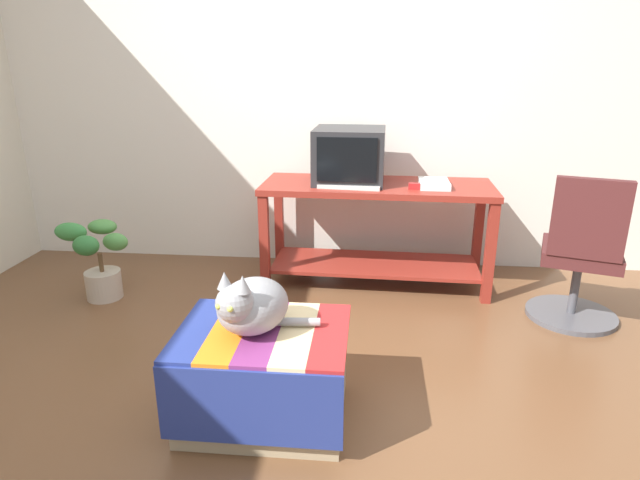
% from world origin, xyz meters
% --- Properties ---
extents(ground_plane, '(14.00, 14.00, 0.00)m').
position_xyz_m(ground_plane, '(0.00, 0.00, 0.00)').
color(ground_plane, brown).
extents(back_wall, '(8.00, 0.10, 2.60)m').
position_xyz_m(back_wall, '(0.00, 2.05, 1.30)').
color(back_wall, silver).
rests_on(back_wall, ground_plane).
extents(desk, '(1.54, 0.62, 0.70)m').
position_xyz_m(desk, '(0.37, 1.60, 0.48)').
color(desk, maroon).
rests_on(desk, ground_plane).
extents(tv_monitor, '(0.47, 0.46, 0.36)m').
position_xyz_m(tv_monitor, '(0.18, 1.64, 0.88)').
color(tv_monitor, '#28282B').
rests_on(tv_monitor, desk).
extents(keyboard, '(0.41, 0.19, 0.02)m').
position_xyz_m(keyboard, '(0.19, 1.48, 0.71)').
color(keyboard, beige).
rests_on(keyboard, desk).
extents(book, '(0.19, 0.26, 0.04)m').
position_xyz_m(book, '(0.73, 1.55, 0.72)').
color(book, white).
rests_on(book, desk).
extents(ottoman_with_blanket, '(0.71, 0.57, 0.42)m').
position_xyz_m(ottoman_with_blanket, '(-0.11, 0.05, 0.21)').
color(ottoman_with_blanket, tan).
rests_on(ottoman_with_blanket, ground_plane).
extents(cat, '(0.46, 0.40, 0.30)m').
position_xyz_m(cat, '(-0.15, 0.03, 0.54)').
color(cat, gray).
rests_on(cat, ottoman_with_blanket).
extents(potted_plant, '(0.44, 0.38, 0.52)m').
position_xyz_m(potted_plant, '(-1.40, 1.16, 0.26)').
color(potted_plant, '#B7A893').
rests_on(potted_plant, ground_plane).
extents(office_chair, '(0.53, 0.53, 0.89)m').
position_xyz_m(office_chair, '(1.54, 1.11, 0.39)').
color(office_chair, '#4C4C51').
rests_on(office_chair, ground_plane).
extents(stapler, '(0.11, 0.05, 0.04)m').
position_xyz_m(stapler, '(0.62, 1.46, 0.72)').
color(stapler, '#A31E1E').
rests_on(stapler, desk).
extents(pen, '(0.14, 0.03, 0.01)m').
position_xyz_m(pen, '(0.75, 1.59, 0.71)').
color(pen, '#2351B2').
rests_on(pen, desk).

